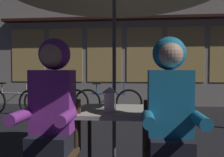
% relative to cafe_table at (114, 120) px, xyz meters
% --- Properties ---
extents(cafe_table, '(0.72, 0.72, 0.74)m').
position_rel_cafe_table_xyz_m(cafe_table, '(0.00, 0.00, 0.00)').
color(cafe_table, '#B2AD9E').
rests_on(cafe_table, ground_plane).
extents(lantern, '(0.11, 0.11, 0.23)m').
position_rel_cafe_table_xyz_m(lantern, '(-0.03, -0.12, 0.22)').
color(lantern, white).
rests_on(lantern, cafe_table).
extents(chair_left, '(0.40, 0.40, 0.87)m').
position_rel_cafe_table_xyz_m(chair_left, '(-0.48, -0.37, -0.15)').
color(chair_left, '#513823').
rests_on(chair_left, ground_plane).
extents(chair_right, '(0.40, 0.40, 0.87)m').
position_rel_cafe_table_xyz_m(chair_right, '(0.48, -0.37, -0.15)').
color(chair_right, '#513823').
rests_on(chair_right, ground_plane).
extents(person_left_hooded, '(0.45, 0.56, 1.40)m').
position_rel_cafe_table_xyz_m(person_left_hooded, '(-0.48, -0.43, 0.21)').
color(person_left_hooded, black).
rests_on(person_left_hooded, ground_plane).
extents(person_right_hooded, '(0.45, 0.56, 1.40)m').
position_rel_cafe_table_xyz_m(person_right_hooded, '(0.48, -0.43, 0.21)').
color(person_right_hooded, black).
rests_on(person_right_hooded, ground_plane).
extents(shopfront_building, '(10.00, 0.93, 6.20)m').
position_rel_cafe_table_xyz_m(shopfront_building, '(0.48, 5.39, 2.45)').
color(shopfront_building, '#9E9389').
rests_on(shopfront_building, ground_plane).
extents(bicycle_nearest, '(1.68, 0.24, 0.84)m').
position_rel_cafe_table_xyz_m(bicycle_nearest, '(-2.84, 3.23, -0.29)').
color(bicycle_nearest, black).
rests_on(bicycle_nearest, ground_plane).
extents(bicycle_second, '(1.68, 0.09, 0.84)m').
position_rel_cafe_table_xyz_m(bicycle_second, '(-1.76, 3.34, -0.29)').
color(bicycle_second, black).
rests_on(bicycle_second, ground_plane).
extents(bicycle_third, '(1.68, 0.16, 0.84)m').
position_rel_cafe_table_xyz_m(bicycle_third, '(-0.46, 3.39, -0.29)').
color(bicycle_third, black).
rests_on(bicycle_third, ground_plane).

